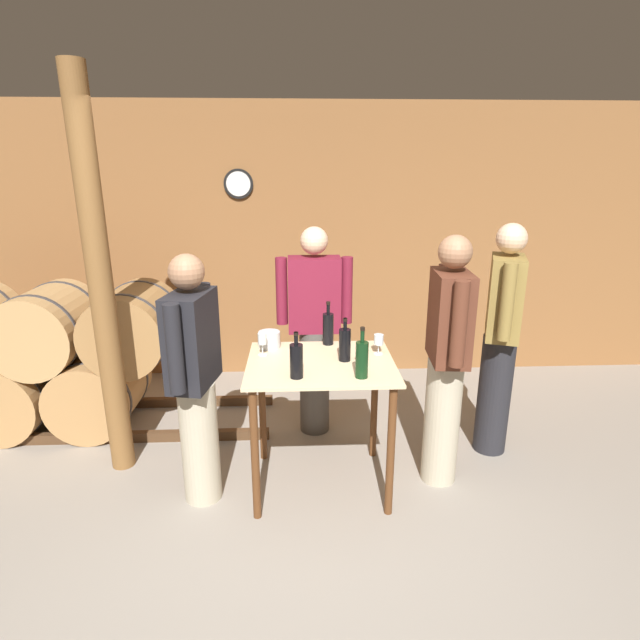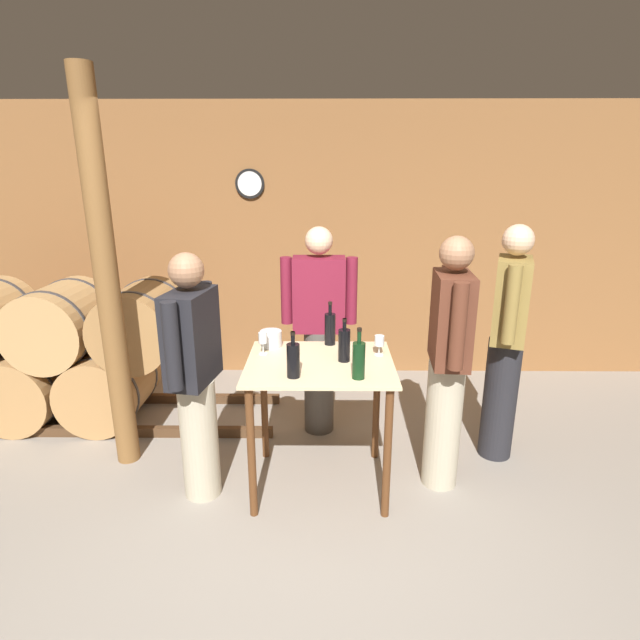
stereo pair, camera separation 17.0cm
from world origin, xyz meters
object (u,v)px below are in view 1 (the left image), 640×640
Objects in this scene: wine_glass_near_left at (262,340)px; person_visitor_near_door at (501,337)px; wooden_post at (101,286)px; wine_bottle_far_left at (296,360)px; ice_bucket at (269,340)px; person_visitor_with_scarf at (314,328)px; wine_glass_near_center at (379,340)px; person_host at (447,358)px; wine_bottle_right at (362,359)px; wine_bottle_left at (328,328)px; person_visitor_bearded at (195,377)px; wine_bottle_center at (345,344)px.

wine_glass_near_left is 1.73m from person_visitor_near_door.
wine_bottle_far_left is (1.28, -0.53, -0.34)m from wooden_post.
person_visitor_with_scarf is (0.33, 0.47, -0.07)m from ice_bucket.
wooden_post reaches higher than wine_glass_near_center.
person_host reaches higher than ice_bucket.
ice_bucket is at bearing 136.58° from wine_bottle_right.
wine_bottle_left is (0.22, 0.58, 0.01)m from wine_bottle_far_left.
wine_bottle_center is at bearing 7.95° from person_visitor_bearded.
wine_glass_near_center is at bearing 11.53° from person_visitor_bearded.
wine_bottle_right is at bearing -8.09° from person_visitor_bearded.
ice_bucket is 0.09× the size of person_visitor_bearded.
wine_bottle_far_left is 0.17× the size of person_host.
ice_bucket is 0.57m from person_visitor_with_scarf.
wooden_post is at bearing 157.49° from wine_bottle_far_left.
wine_bottle_center is (0.31, 0.26, 0.00)m from wine_bottle_far_left.
wine_bottle_far_left is 0.17× the size of person_visitor_with_scarf.
person_visitor_near_door is at bearing 22.89° from wine_bottle_far_left.
person_visitor_bearded reaches higher than wine_bottle_center.
person_visitor_bearded is at bearing -168.47° from wine_glass_near_center.
person_visitor_bearded is (-1.01, 0.14, -0.16)m from wine_bottle_right.
person_host is at bearing -40.95° from person_visitor_with_scarf.
wine_bottle_left is at bearing 1.70° from wooden_post.
ice_bucket is (-0.19, 0.53, -0.05)m from wine_bottle_far_left.
person_visitor_near_door is at bearing 30.26° from wine_bottle_right.
person_visitor_bearded reaches higher than wine_glass_near_center.
person_host reaches higher than wine_bottle_right.
person_visitor_near_door reaches higher than ice_bucket.
person_host reaches higher than wine_glass_near_center.
wine_glass_near_center is at bearing 24.65° from wine_bottle_center.
wine_bottle_right is 1.27m from person_visitor_near_door.
wine_glass_near_left is at bearing -120.79° from person_visitor_with_scarf.
person_visitor_bearded is at bearing 171.91° from wine_bottle_right.
wine_glass_near_center is 0.08× the size of person_visitor_near_door.
wine_glass_near_left is 1.01× the size of ice_bucket.
wine_bottle_far_left is 0.38m from wine_bottle_right.
wine_glass_near_center is at bearing -32.62° from wine_bottle_left.
wooden_post is 1.54m from wine_bottle_left.
wine_glass_near_left is (-0.54, 0.12, -0.00)m from wine_bottle_center.
wine_bottle_center is at bearing -155.35° from wine_glass_near_center.
wine_bottle_center is at bearing -74.46° from wine_bottle_left.
wine_bottle_far_left is 0.66m from person_visitor_bearded.
wine_glass_near_center is 1.21m from person_visitor_bearded.
wine_bottle_far_left is 0.16× the size of person_visitor_near_door.
person_visitor_bearded is at bearing -152.28° from wine_bottle_left.
wine_glass_near_left is at bearing 174.51° from person_host.
wine_glass_near_left is (-0.23, 0.38, -0.00)m from wine_bottle_far_left.
person_visitor_with_scarf is 0.97× the size of person_visitor_near_door.
wine_bottle_right is at bearing -43.42° from ice_bucket.
person_visitor_bearded is (-0.94, -0.13, -0.16)m from wine_bottle_center.
wine_glass_near_center is 0.08× the size of person_visitor_bearded.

